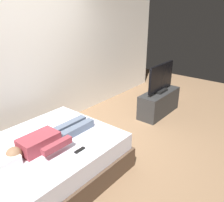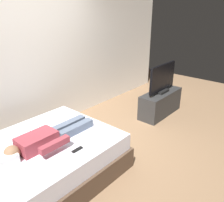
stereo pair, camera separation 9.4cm
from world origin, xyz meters
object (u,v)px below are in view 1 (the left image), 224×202
remote (80,150)px  bed (46,161)px  person (49,139)px  tv_stand (159,103)px  tv (161,79)px

remote → bed: bearing=111.0°
bed → remote: size_ratio=12.84×
person → remote: person is taller
tv_stand → tv: 0.53m
bed → tv: (2.76, -0.16, 0.52)m
remote → tv: size_ratio=0.17×
tv → bed: bearing=176.6°
remote → tv_stand: size_ratio=0.14×
person → remote: (0.15, -0.40, -0.07)m
bed → tv: size_ratio=2.19×
remote → tv: 2.60m
bed → person: bearing=-66.0°
remote → tv_stand: 2.61m
tv_stand → tv: bearing=180.0°
bed → person: size_ratio=1.53×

